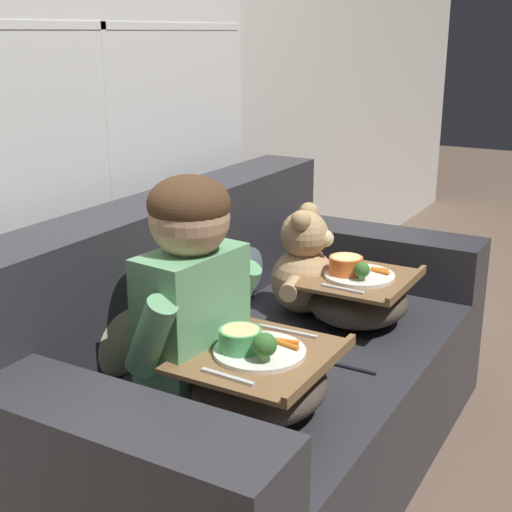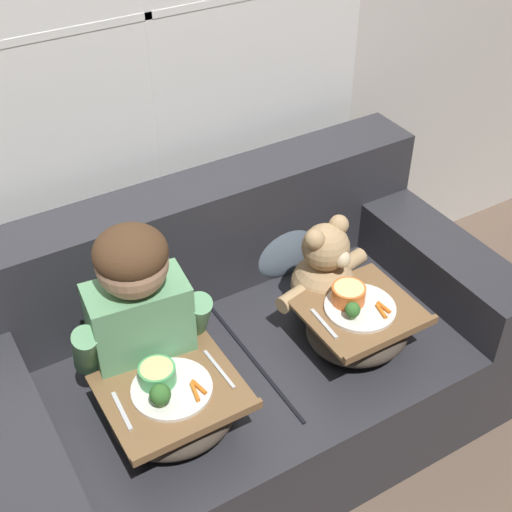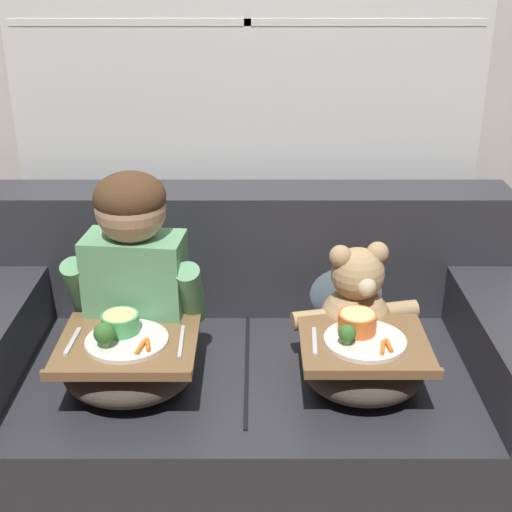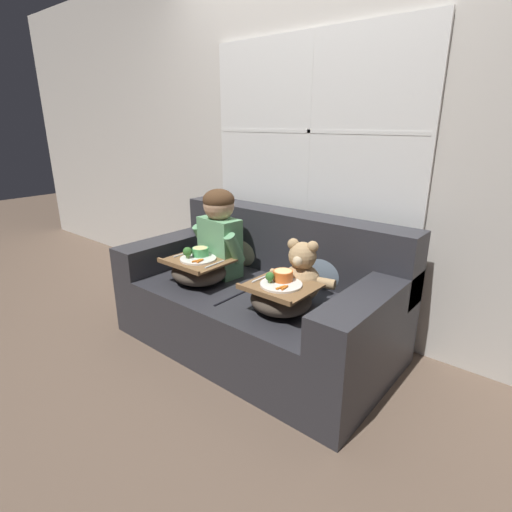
# 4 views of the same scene
# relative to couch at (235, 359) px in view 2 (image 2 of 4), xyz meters

# --- Properties ---
(ground_plane) EXTENTS (14.00, 14.00, 0.00)m
(ground_plane) POSITION_rel_couch_xyz_m (0.00, -0.06, -0.31)
(ground_plane) COLOR brown
(wall_back_with_window) EXTENTS (8.00, 0.08, 2.60)m
(wall_back_with_window) POSITION_rel_couch_xyz_m (0.00, 0.55, 0.99)
(wall_back_with_window) COLOR beige
(wall_back_with_window) RESTS_ON ground_plane
(couch) EXTENTS (1.77, 0.95, 0.84)m
(couch) POSITION_rel_couch_xyz_m (0.00, 0.00, 0.00)
(couch) COLOR #2D2D33
(couch) RESTS_ON ground_plane
(throw_pillow_behind_child) EXTENTS (0.33, 0.16, 0.34)m
(throw_pillow_behind_child) POSITION_rel_couch_xyz_m (-0.33, 0.23, 0.26)
(throw_pillow_behind_child) COLOR #C1B293
(throw_pillow_behind_child) RESTS_ON couch
(throw_pillow_behind_teddy) EXTENTS (0.34, 0.16, 0.35)m
(throw_pillow_behind_teddy) POSITION_rel_couch_xyz_m (0.33, 0.23, 0.26)
(throw_pillow_behind_teddy) COLOR slate
(throw_pillow_behind_teddy) RESTS_ON couch
(child_figure) EXTENTS (0.43, 0.22, 0.59)m
(child_figure) POSITION_rel_couch_xyz_m (-0.33, -0.04, 0.43)
(child_figure) COLOR #66A370
(child_figure) RESTS_ON couch
(teddy_bear) EXTENTS (0.40, 0.29, 0.37)m
(teddy_bear) POSITION_rel_couch_xyz_m (0.33, -0.04, 0.27)
(teddy_bear) COLOR tan
(teddy_bear) RESTS_ON couch
(lap_tray_child) EXTENTS (0.39, 0.35, 0.24)m
(lap_tray_child) POSITION_rel_couch_xyz_m (-0.33, -0.24, 0.20)
(lap_tray_child) COLOR #473D33
(lap_tray_child) RESTS_ON child_figure
(lap_tray_teddy) EXTENTS (0.36, 0.34, 0.23)m
(lap_tray_teddy) POSITION_rel_couch_xyz_m (0.33, -0.24, 0.20)
(lap_tray_teddy) COLOR #473D33
(lap_tray_teddy) RESTS_ON teddy_bear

